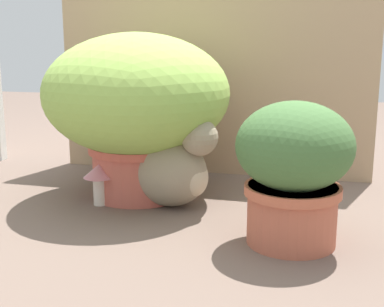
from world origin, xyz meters
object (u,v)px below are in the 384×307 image
object	(u,v)px
grass_planter	(137,102)
mushroom_ornament_red	(141,171)
cat	(172,168)
mushroom_ornament_pink	(100,176)
leafy_planter	(294,167)

from	to	relation	value
grass_planter	mushroom_ornament_red	distance (m)	0.22
mushroom_ornament_red	grass_planter	bearing A→B (deg)	116.10
cat	mushroom_ornament_pink	distance (m)	0.23
leafy_planter	cat	distance (m)	0.44
leafy_planter	mushroom_ornament_pink	size ratio (longest dim) A/B	2.78
mushroom_ornament_red	leafy_planter	bearing A→B (deg)	-24.15
cat	mushroom_ornament_pink	size ratio (longest dim) A/B	2.84
grass_planter	leafy_planter	xyz separation A→B (m)	(0.52, -0.29, -0.11)
grass_planter	mushroom_ornament_red	xyz separation A→B (m)	(0.04, -0.08, -0.20)
leafy_planter	mushroom_ornament_pink	xyz separation A→B (m)	(-0.60, 0.17, -0.11)
grass_planter	mushroom_ornament_pink	size ratio (longest dim) A/B	4.54
leafy_planter	cat	size ratio (longest dim) A/B	0.98
grass_planter	mushroom_ornament_red	size ratio (longest dim) A/B	4.18
leafy_planter	mushroom_ornament_red	xyz separation A→B (m)	(-0.48, 0.21, -0.09)
mushroom_ornament_pink	grass_planter	bearing A→B (deg)	56.08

